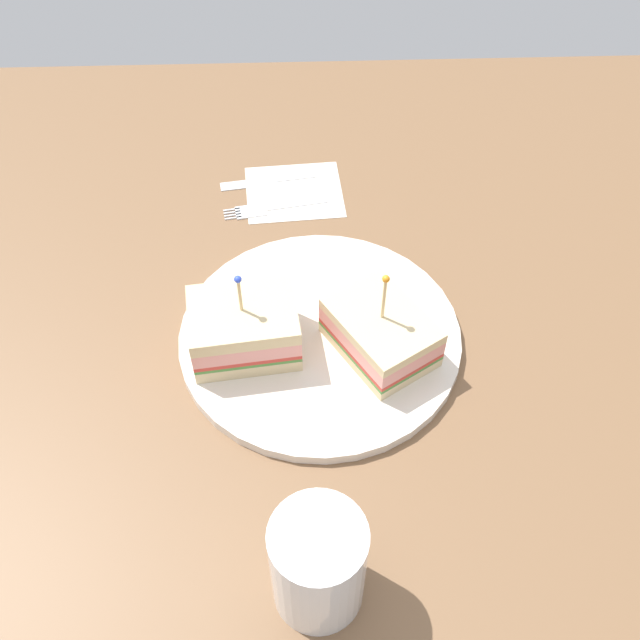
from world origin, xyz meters
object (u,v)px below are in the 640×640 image
(sandwich_half_front, at_px, (380,332))
(drink_glass, at_px, (318,566))
(knife, at_px, (264,181))
(fork, at_px, (264,209))
(napkin, at_px, (294,192))
(plate, at_px, (320,336))
(sandwich_half_back, at_px, (244,328))

(sandwich_half_front, height_order, drink_glass, sandwich_half_front)
(knife, bearing_deg, fork, -89.74)
(napkin, relative_size, knife, 0.94)
(sandwich_half_front, distance_m, knife, 0.30)
(sandwich_half_front, bearing_deg, drink_glass, -106.40)
(sandwich_half_front, bearing_deg, napkin, 107.83)
(plate, distance_m, drink_glass, 0.25)
(sandwich_half_back, relative_size, napkin, 0.95)
(drink_glass, bearing_deg, sandwich_half_front, 73.60)
(sandwich_half_front, relative_size, drink_glass, 1.22)
(fork, bearing_deg, drink_glass, -83.78)
(drink_glass, bearing_deg, fork, 96.22)
(fork, bearing_deg, napkin, 40.82)
(plate, relative_size, sandwich_half_front, 2.23)
(sandwich_half_back, height_order, fork, sandwich_half_back)
(drink_glass, bearing_deg, plate, 87.63)
(sandwich_half_back, bearing_deg, sandwich_half_front, -3.01)
(plate, distance_m, fork, 0.21)
(plate, relative_size, napkin, 2.45)
(napkin, relative_size, fork, 0.92)
(sandwich_half_front, bearing_deg, plate, 160.15)
(plate, distance_m, sandwich_half_front, 0.07)
(fork, bearing_deg, sandwich_half_back, -93.74)
(plate, xyz_separation_m, napkin, (-0.02, 0.23, -0.01))
(sandwich_half_back, height_order, knife, sandwich_half_back)
(sandwich_half_back, distance_m, napkin, 0.25)
(sandwich_half_back, height_order, drink_glass, sandwich_half_back)
(sandwich_half_front, xyz_separation_m, fork, (-0.12, 0.22, -0.03))
(plate, bearing_deg, fork, 106.64)
(knife, bearing_deg, sandwich_half_front, -66.59)
(fork, relative_size, knife, 1.02)
(plate, relative_size, sandwich_half_back, 2.56)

